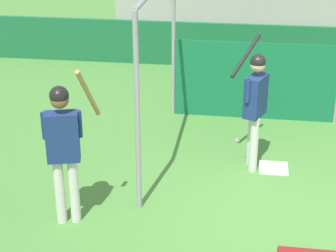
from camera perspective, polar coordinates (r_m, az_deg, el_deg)
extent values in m
plane|color=#477F38|center=(7.66, 11.77, -9.44)|extent=(60.00, 60.00, 0.00)
cube|color=#196038|center=(13.51, 10.72, 7.87)|extent=(24.00, 0.12, 1.05)
cube|color=navy|center=(14.01, -1.83, 11.26)|extent=(0.45, 0.40, 0.10)
cube|color=navy|center=(14.14, -1.71, 12.33)|extent=(0.45, 0.06, 0.40)
cube|color=navy|center=(13.93, 0.44, 11.19)|extent=(0.45, 0.40, 0.10)
cube|color=navy|center=(14.05, 0.55, 12.27)|extent=(0.45, 0.06, 0.40)
cube|color=navy|center=(13.86, 2.74, 11.11)|extent=(0.45, 0.40, 0.10)
cube|color=navy|center=(13.99, 2.83, 12.19)|extent=(0.45, 0.06, 0.40)
cube|color=navy|center=(13.82, 5.05, 11.01)|extent=(0.45, 0.40, 0.10)
cube|color=navy|center=(13.95, 5.13, 12.09)|extent=(0.45, 0.06, 0.40)
cube|color=navy|center=(13.80, 7.37, 10.89)|extent=(0.45, 0.40, 0.10)
cube|color=navy|center=(13.93, 7.44, 11.97)|extent=(0.45, 0.06, 0.40)
cube|color=navy|center=(13.81, 9.69, 10.75)|extent=(0.45, 0.40, 0.10)
cube|color=navy|center=(13.93, 9.75, 11.84)|extent=(0.45, 0.06, 0.40)
cube|color=navy|center=(13.83, 12.00, 10.60)|extent=(0.45, 0.40, 0.10)
cube|color=navy|center=(13.96, 12.05, 11.68)|extent=(0.45, 0.06, 0.40)
cube|color=navy|center=(13.88, 14.30, 10.43)|extent=(0.45, 0.40, 0.10)
cube|color=navy|center=(14.01, 14.33, 11.51)|extent=(0.45, 0.06, 0.40)
cube|color=navy|center=(13.95, 16.58, 10.25)|extent=(0.45, 0.40, 0.10)
cube|color=navy|center=(14.07, 16.60, 11.32)|extent=(0.45, 0.06, 0.40)
cylinder|color=gray|center=(7.18, -3.13, 1.01)|extent=(0.07, 0.07, 2.71)
cylinder|color=gray|center=(10.39, 0.56, 8.27)|extent=(0.07, 0.07, 2.71)
cube|color=#14663D|center=(10.47, 8.78, 4.52)|extent=(2.95, 0.03, 1.46)
cube|color=white|center=(8.92, 10.68, -4.20)|extent=(0.44, 0.44, 0.02)
cylinder|color=silver|center=(8.61, 8.72, -1.90)|extent=(0.17, 0.17, 0.88)
cylinder|color=silver|center=(8.82, 8.48, -1.26)|extent=(0.17, 0.17, 0.88)
cube|color=navy|center=(8.43, 8.90, 3.03)|extent=(0.37, 0.49, 0.62)
sphere|color=tan|center=(8.27, 9.11, 6.15)|extent=(0.22, 0.22, 0.22)
sphere|color=black|center=(8.26, 9.13, 6.47)|extent=(0.23, 0.23, 0.23)
cylinder|color=navy|center=(8.19, 8.10, 3.52)|extent=(0.09, 0.09, 0.34)
cylinder|color=navy|center=(8.60, 9.29, 4.42)|extent=(0.09, 0.09, 0.34)
cylinder|color=black|center=(8.60, 7.92, 7.09)|extent=(0.44, 0.66, 0.54)
sphere|color=black|center=(8.50, 9.83, 5.01)|extent=(0.08, 0.08, 0.08)
cylinder|color=silver|center=(7.39, -10.94, -6.55)|extent=(0.16, 0.16, 0.90)
cylinder|color=silver|center=(7.38, -9.51, -6.49)|extent=(0.16, 0.16, 0.90)
cube|color=navy|center=(7.03, -10.67, -1.09)|extent=(0.45, 0.32, 0.64)
sphere|color=brown|center=(6.85, -10.98, 2.66)|extent=(0.23, 0.23, 0.23)
sphere|color=black|center=(6.83, -11.01, 3.05)|extent=(0.24, 0.24, 0.24)
cylinder|color=navy|center=(7.03, -12.48, 0.03)|extent=(0.09, 0.09, 0.35)
cylinder|color=navy|center=(7.00, -9.00, 0.20)|extent=(0.09, 0.09, 0.35)
cylinder|color=#AD7F4C|center=(6.80, -8.11, 3.27)|extent=(0.15, 0.55, 0.74)
sphere|color=#AD7F4C|center=(7.04, -9.76, 0.78)|extent=(0.08, 0.08, 0.08)
sphere|color=white|center=(9.67, 7.10, -1.47)|extent=(0.07, 0.07, 0.07)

